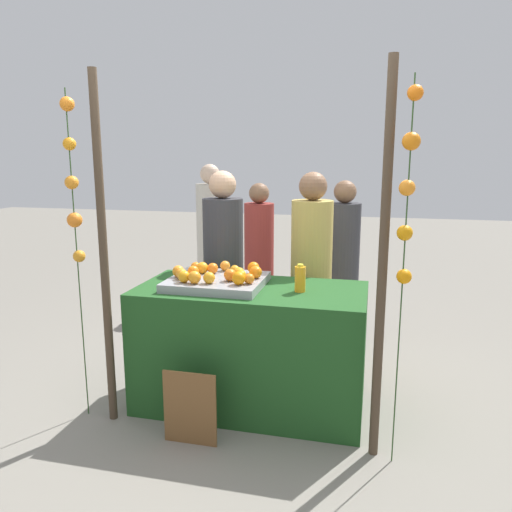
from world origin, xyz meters
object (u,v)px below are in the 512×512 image
at_px(stall_counter, 251,347).
at_px(vendor_left, 224,277).
at_px(juice_bottle, 300,279).
at_px(orange_0, 239,273).
at_px(orange_1, 209,278).
at_px(vendor_right, 311,282).
at_px(chalkboard_sign, 190,409).

height_order(stall_counter, vendor_left, vendor_left).
bearing_deg(juice_bottle, orange_0, 175.12).
height_order(orange_0, orange_1, orange_1).
distance_m(stall_counter, vendor_right, 0.83).
height_order(chalkboard_sign, vendor_left, vendor_left).
relative_size(stall_counter, vendor_right, 0.96).
relative_size(orange_0, vendor_left, 0.05).
bearing_deg(juice_bottle, orange_1, -165.09).
height_order(orange_1, juice_bottle, juice_bottle).
xyz_separation_m(stall_counter, vendor_left, (-0.40, 0.64, 0.34)).
distance_m(stall_counter, vendor_left, 0.83).
distance_m(orange_0, juice_bottle, 0.45).
relative_size(stall_counter, orange_1, 19.69).
distance_m(orange_0, chalkboard_sign, 0.98).
relative_size(orange_1, juice_bottle, 0.42).
bearing_deg(vendor_right, orange_0, -123.60).
height_order(vendor_left, vendor_right, vendor_left).
distance_m(stall_counter, juice_bottle, 0.64).
height_order(orange_1, chalkboard_sign, orange_1).
xyz_separation_m(chalkboard_sign, vendor_right, (0.59, 1.27, 0.55)).
distance_m(stall_counter, chalkboard_sign, 0.68).
bearing_deg(orange_1, vendor_left, 100.68).
relative_size(orange_1, vendor_left, 0.05).
bearing_deg(orange_1, stall_counter, 35.78).
height_order(juice_bottle, vendor_left, vendor_left).
bearing_deg(vendor_left, juice_bottle, -40.97).
bearing_deg(vendor_left, orange_0, -63.44).
height_order(chalkboard_sign, vendor_right, vendor_right).
height_order(stall_counter, orange_1, orange_1).
bearing_deg(chalkboard_sign, juice_bottle, 43.72).
bearing_deg(orange_0, chalkboard_sign, -104.02).
relative_size(stall_counter, juice_bottle, 8.34).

